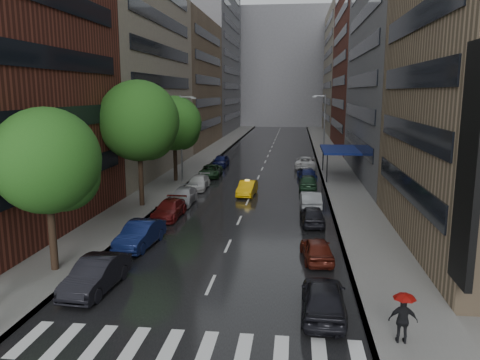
% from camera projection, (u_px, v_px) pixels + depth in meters
% --- Properties ---
extents(ground, '(220.00, 220.00, 0.00)m').
position_uv_depth(ground, '(194.00, 323.00, 19.48)').
color(ground, gray).
rests_on(ground, ground).
extents(road, '(14.00, 140.00, 0.01)m').
position_uv_depth(road, '(267.00, 158.00, 68.26)').
color(road, black).
rests_on(road, ground).
extents(sidewalk_left, '(4.00, 140.00, 0.15)m').
position_uv_depth(sidewalk_left, '(206.00, 156.00, 69.29)').
color(sidewalk_left, gray).
rests_on(sidewalk_left, ground).
extents(sidewalk_right, '(4.00, 140.00, 0.15)m').
position_uv_depth(sidewalk_right, '(330.00, 158.00, 67.20)').
color(sidewalk_right, gray).
rests_on(sidewalk_right, ground).
extents(crosswalk, '(13.15, 2.80, 0.01)m').
position_uv_depth(crosswalk, '(187.00, 349.00, 17.50)').
color(crosswalk, silver).
rests_on(crosswalk, ground).
extents(buildings_left, '(8.00, 108.00, 38.00)m').
position_uv_depth(buildings_left, '(179.00, 51.00, 75.60)').
color(buildings_left, maroon).
rests_on(buildings_left, ground).
extents(buildings_right, '(8.05, 109.10, 36.00)m').
position_uv_depth(buildings_right, '(370.00, 54.00, 70.26)').
color(buildings_right, '#937A5B').
rests_on(buildings_right, ground).
extents(building_far, '(40.00, 14.00, 32.00)m').
position_uv_depth(building_far, '(282.00, 68.00, 131.63)').
color(building_far, slate).
rests_on(building_far, ground).
extents(tree_near, '(5.50, 5.50, 8.77)m').
position_uv_depth(tree_near, '(47.00, 161.00, 23.96)').
color(tree_near, '#382619').
rests_on(tree_near, ground).
extents(tree_mid, '(6.57, 6.57, 10.47)m').
position_uv_depth(tree_mid, '(139.00, 121.00, 37.87)').
color(tree_mid, '#382619').
rests_on(tree_mid, ground).
extents(tree_far, '(5.72, 5.72, 9.12)m').
position_uv_depth(tree_far, '(174.00, 123.00, 48.98)').
color(tree_far, '#382619').
rests_on(tree_far, ground).
extents(taxi, '(1.72, 4.21, 1.36)m').
position_uv_depth(taxi, '(247.00, 188.00, 43.40)').
color(taxi, '#E8A90C').
rests_on(taxi, ground).
extents(parked_cars_left, '(2.45, 43.01, 1.58)m').
position_uv_depth(parked_cars_left, '(186.00, 193.00, 41.09)').
color(parked_cars_left, black).
rests_on(parked_cars_left, ground).
extents(parked_cars_right, '(2.82, 44.88, 1.60)m').
position_uv_depth(parked_cars_right, '(310.00, 192.00, 41.44)').
color(parked_cars_right, black).
rests_on(parked_cars_right, ground).
extents(ped_red_umbrella, '(1.08, 0.82, 2.01)m').
position_uv_depth(ped_red_umbrella, '(404.00, 314.00, 17.50)').
color(ped_red_umbrella, black).
rests_on(ped_red_umbrella, sidewalk_right).
extents(street_lamp_left, '(1.74, 0.22, 9.00)m').
position_uv_depth(street_lamp_left, '(182.00, 137.00, 48.73)').
color(street_lamp_left, gray).
rests_on(street_lamp_left, sidewalk_left).
extents(street_lamp_right, '(1.74, 0.22, 9.00)m').
position_uv_depth(street_lamp_right, '(324.00, 127.00, 61.58)').
color(street_lamp_right, gray).
rests_on(street_lamp_right, sidewalk_right).
extents(awning, '(4.00, 8.00, 3.12)m').
position_uv_depth(awning, '(340.00, 150.00, 52.00)').
color(awning, navy).
rests_on(awning, sidewalk_right).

